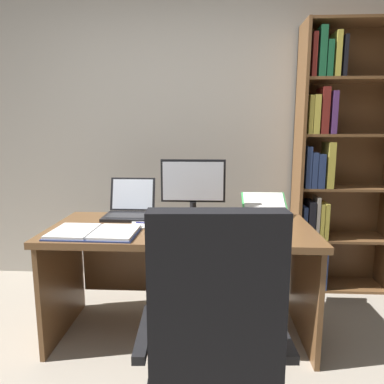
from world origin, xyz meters
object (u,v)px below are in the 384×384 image
at_px(office_chair, 214,358).
at_px(keyboard, 190,231).
at_px(desk, 182,253).
at_px(monitor, 193,189).
at_px(laptop, 130,209).
at_px(reading_stand_with_book, 264,206).
at_px(bookshelf, 333,164).
at_px(notepad, 144,224).
at_px(pen, 147,223).
at_px(open_binder, 94,232).
at_px(computer_mouse, 241,230).

bearing_deg(office_chair, keyboard, 97.07).
xyz_separation_m(desk, monitor, (0.06, 0.16, 0.40)).
height_order(monitor, laptop, monitor).
height_order(keyboard, reading_stand_with_book, reading_stand_with_book).
relative_size(bookshelf, notepad, 10.27).
bearing_deg(office_chair, bookshelf, 56.65).
distance_m(laptop, keyboard, 0.59).
distance_m(monitor, pen, 0.40).
height_order(bookshelf, open_binder, bookshelf).
relative_size(desk, keyboard, 3.92).
height_order(desk, pen, pen).
xyz_separation_m(office_chair, computer_mouse, (0.16, 0.76, 0.30)).
xyz_separation_m(keyboard, reading_stand_with_book, (0.50, 0.44, 0.06)).
relative_size(monitor, keyboard, 1.05).
xyz_separation_m(bookshelf, notepad, (-1.42, -0.77, -0.32)).
bearing_deg(monitor, laptop, 178.73).
distance_m(computer_mouse, open_binder, 0.86).
height_order(keyboard, computer_mouse, computer_mouse).
distance_m(computer_mouse, reading_stand_with_book, 0.49).
height_order(reading_stand_with_book, notepad, reading_stand_with_book).
xyz_separation_m(bookshelf, pen, (-1.40, -0.77, -0.31)).
height_order(keyboard, open_binder, same).
bearing_deg(desk, pen, -167.41).
height_order(monitor, open_binder, monitor).
bearing_deg(computer_mouse, keyboard, 180.00).
bearing_deg(laptop, open_binder, -104.03).
bearing_deg(computer_mouse, reading_stand_with_book, 65.72).
bearing_deg(laptop, office_chair, -62.97).
bearing_deg(open_binder, keyboard, 6.56).
bearing_deg(monitor, open_binder, -142.35).
bearing_deg(laptop, notepad, -58.19).
relative_size(computer_mouse, open_binder, 0.20).
relative_size(office_chair, notepad, 5.10).
xyz_separation_m(bookshelf, keyboard, (-1.12, -0.93, -0.32)).
height_order(office_chair, laptop, office_chair).
bearing_deg(desk, notepad, -168.41).
bearing_deg(desk, bookshelf, 31.39).
xyz_separation_m(office_chair, notepad, (-0.44, 0.92, 0.29)).
relative_size(computer_mouse, reading_stand_with_book, 0.34).
bearing_deg(bookshelf, open_binder, -149.53).
distance_m(desk, open_binder, 0.60).
bearing_deg(monitor, reading_stand_with_book, 6.99).
bearing_deg(monitor, office_chair, -83.09).
height_order(desk, bookshelf, bookshelf).
xyz_separation_m(laptop, keyboard, (0.45, -0.39, -0.04)).
xyz_separation_m(office_chair, pen, (-0.42, 0.92, 0.30)).
distance_m(open_binder, notepad, 0.33).
bearing_deg(pen, notepad, 180.00).
xyz_separation_m(laptop, computer_mouse, (0.75, -0.39, -0.03)).
xyz_separation_m(desk, laptop, (-0.38, 0.17, 0.25)).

